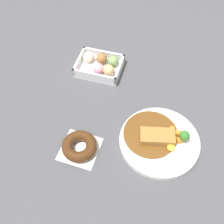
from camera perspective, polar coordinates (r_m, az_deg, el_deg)
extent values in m
plane|color=#4C4C51|center=(0.98, 1.68, 1.44)|extent=(1.60, 1.60, 0.00)
cylinder|color=white|center=(0.90, 9.71, -6.00)|extent=(0.26, 0.26, 0.02)
cylinder|color=brown|center=(0.90, 7.97, -4.48)|extent=(0.18, 0.18, 0.01)
cube|color=#A87538|center=(0.88, 9.34, -5.00)|extent=(0.12, 0.08, 0.02)
cylinder|color=white|center=(0.89, 12.00, -7.45)|extent=(0.06, 0.06, 0.00)
ellipsoid|color=yellow|center=(0.88, 12.11, -7.16)|extent=(0.03, 0.03, 0.01)
cylinder|color=#8CB766|center=(0.90, 14.48, -5.39)|extent=(0.01, 0.01, 0.02)
sphere|color=#387A2D|center=(0.89, 14.74, -4.74)|extent=(0.03, 0.03, 0.03)
cube|color=orange|center=(0.90, 13.67, -5.74)|extent=(0.02, 0.02, 0.02)
cube|color=orange|center=(0.92, 12.26, -3.40)|extent=(0.01, 0.01, 0.01)
cube|color=orange|center=(0.91, 13.38, -4.30)|extent=(0.02, 0.02, 0.02)
cube|color=white|center=(1.09, -2.62, 8.91)|extent=(0.17, 0.13, 0.01)
cube|color=white|center=(1.06, 1.55, 8.85)|extent=(0.01, 0.13, 0.03)
cube|color=white|center=(1.10, -6.75, 10.46)|extent=(0.01, 0.13, 0.03)
cube|color=white|center=(1.12, -1.68, 11.87)|extent=(0.17, 0.01, 0.03)
cube|color=white|center=(1.04, -3.72, 7.33)|extent=(0.17, 0.01, 0.03)
sphere|color=#84A860|center=(1.08, 0.24, 10.47)|extent=(0.04, 0.04, 0.04)
sphere|color=#9E6B3D|center=(1.09, -2.15, 10.98)|extent=(0.04, 0.04, 0.04)
sphere|color=#EFE5C6|center=(1.10, -4.87, 11.25)|extent=(0.04, 0.04, 0.04)
sphere|color=#DBB77A|center=(1.05, -0.69, 8.59)|extent=(0.04, 0.04, 0.04)
sphere|color=pink|center=(1.06, -2.83, 8.93)|extent=(0.04, 0.04, 0.04)
cube|color=white|center=(0.89, -6.64, -7.56)|extent=(0.12, 0.12, 0.00)
torus|color=#4C2B14|center=(0.88, -6.75, -7.00)|extent=(0.11, 0.11, 0.03)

